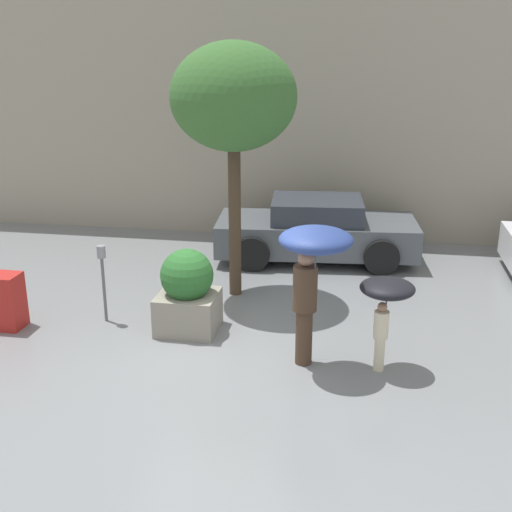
% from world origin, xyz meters
% --- Properties ---
extents(ground_plane, '(40.00, 40.00, 0.00)m').
position_xyz_m(ground_plane, '(0.00, 0.00, 0.00)').
color(ground_plane, slate).
extents(building_facade, '(18.00, 0.30, 6.00)m').
position_xyz_m(building_facade, '(0.00, 6.50, 3.00)').
color(building_facade, '#9E937F').
rests_on(building_facade, ground).
extents(planter_box, '(0.93, 0.86, 1.34)m').
position_xyz_m(planter_box, '(-0.61, 0.84, 0.64)').
color(planter_box, gray).
rests_on(planter_box, ground).
extents(person_adult, '(1.00, 1.00, 2.03)m').
position_xyz_m(person_adult, '(1.40, -0.00, 1.59)').
color(person_adult, '#473323').
rests_on(person_adult, ground).
extents(person_child, '(0.75, 0.75, 1.32)m').
position_xyz_m(person_child, '(2.41, 0.08, 1.08)').
color(person_child, beige).
rests_on(person_child, ground).
extents(parked_car_near, '(4.26, 2.25, 1.30)m').
position_xyz_m(parked_car_near, '(1.08, 4.79, 0.62)').
color(parked_car_near, '#4C5156').
rests_on(parked_car_near, ground).
extents(street_tree, '(2.13, 2.13, 4.41)m').
position_xyz_m(street_tree, '(-0.19, 2.52, 3.47)').
color(street_tree, '#423323').
rests_on(street_tree, ground).
extents(parking_meter, '(0.14, 0.14, 1.30)m').
position_xyz_m(parking_meter, '(-2.04, 0.96, 0.93)').
color(parking_meter, '#595B60').
rests_on(parking_meter, ground).
extents(newspaper_box, '(0.50, 0.44, 0.90)m').
position_xyz_m(newspaper_box, '(-3.50, 0.45, 0.45)').
color(newspaper_box, '#B2231E').
rests_on(newspaper_box, ground).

